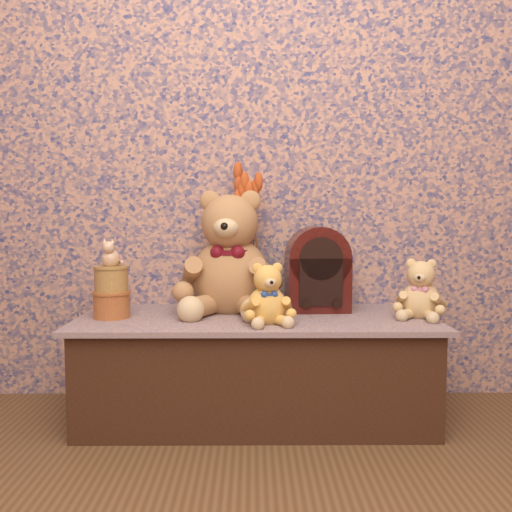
# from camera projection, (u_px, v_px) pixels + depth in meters

# --- Properties ---
(display_shelf) EXTENTS (1.38, 0.58, 0.41)m
(display_shelf) POSITION_uv_depth(u_px,v_px,m) (256.00, 367.00, 2.10)
(display_shelf) COLOR #3B4679
(display_shelf) RESTS_ON ground
(teddy_large) EXTENTS (0.47, 0.54, 0.53)m
(teddy_large) POSITION_uv_depth(u_px,v_px,m) (231.00, 247.00, 2.17)
(teddy_large) COLOR #A26A3F
(teddy_large) RESTS_ON display_shelf
(teddy_medium) EXTENTS (0.23, 0.26, 0.24)m
(teddy_medium) POSITION_uv_depth(u_px,v_px,m) (267.00, 291.00, 1.94)
(teddy_medium) COLOR gold
(teddy_medium) RESTS_ON display_shelf
(teddy_small) EXTENTS (0.27, 0.29, 0.24)m
(teddy_small) POSITION_uv_depth(u_px,v_px,m) (421.00, 286.00, 2.05)
(teddy_small) COLOR tan
(teddy_small) RESTS_ON display_shelf
(cathedral_radio) EXTENTS (0.26, 0.19, 0.35)m
(cathedral_radio) POSITION_uv_depth(u_px,v_px,m) (317.00, 269.00, 2.20)
(cathedral_radio) COLOR #360E09
(cathedral_radio) RESTS_ON display_shelf
(ceramic_vase) EXTENTS (0.12, 0.12, 0.18)m
(ceramic_vase) POSITION_uv_depth(u_px,v_px,m) (248.00, 288.00, 2.23)
(ceramic_vase) COLOR tan
(ceramic_vase) RESTS_ON display_shelf
(dried_stalks) EXTENTS (0.30, 0.30, 0.46)m
(dried_stalks) POSITION_uv_depth(u_px,v_px,m) (248.00, 212.00, 2.20)
(dried_stalks) COLOR #C14A1E
(dried_stalks) RESTS_ON ceramic_vase
(biscuit_tin_lower) EXTENTS (0.15, 0.15, 0.10)m
(biscuit_tin_lower) POSITION_uv_depth(u_px,v_px,m) (112.00, 305.00, 2.04)
(biscuit_tin_lower) COLOR #BC8737
(biscuit_tin_lower) RESTS_ON display_shelf
(biscuit_tin_upper) EXTENTS (0.15, 0.15, 0.10)m
(biscuit_tin_upper) POSITION_uv_depth(u_px,v_px,m) (111.00, 279.00, 2.04)
(biscuit_tin_upper) COLOR #CEBB5A
(biscuit_tin_upper) RESTS_ON biscuit_tin_lower
(cat_figurine) EXTENTS (0.08, 0.09, 0.11)m
(cat_figurine) POSITION_uv_depth(u_px,v_px,m) (111.00, 252.00, 2.03)
(cat_figurine) COLOR silver
(cat_figurine) RESTS_ON biscuit_tin_upper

